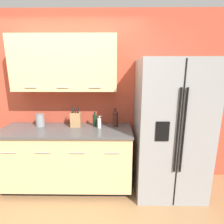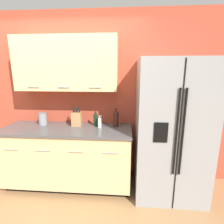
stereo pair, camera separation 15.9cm
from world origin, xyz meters
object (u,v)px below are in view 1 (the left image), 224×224
knife_block (76,119)px  oil_bottle (95,119)px  wine_bottle (115,118)px  refrigerator (170,129)px  soap_dispenser (99,123)px  steel_canister (40,120)px

knife_block → oil_bottle: (0.28, 0.03, -0.01)m
knife_block → wine_bottle: size_ratio=1.12×
knife_block → wine_bottle: 0.59m
refrigerator → wine_bottle: 0.79m
wine_bottle → soap_dispenser: 0.25m
soap_dispenser → oil_bottle: 0.12m
soap_dispenser → steel_canister: steel_canister is taller
steel_canister → knife_block: bearing=-2.2°
knife_block → soap_dispenser: bearing=-9.2°
refrigerator → knife_block: 1.36m
refrigerator → oil_bottle: 1.09m
wine_bottle → steel_canister: 1.13m
refrigerator → steel_canister: 1.90m
wine_bottle → oil_bottle: 0.31m
refrigerator → soap_dispenser: (-1.00, 0.10, 0.06)m
knife_block → oil_bottle: knife_block is taller
refrigerator → oil_bottle: size_ratio=8.66×
refrigerator → steel_canister: bearing=174.7°
soap_dispenser → oil_bottle: (-0.07, 0.09, 0.03)m
knife_block → soap_dispenser: size_ratio=1.67×
knife_block → oil_bottle: 0.28m
refrigerator → knife_block: (-1.35, 0.15, 0.09)m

